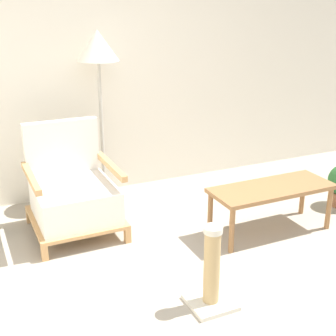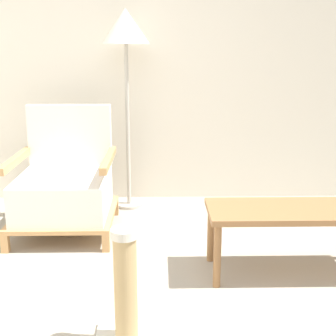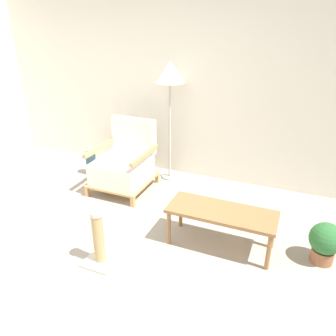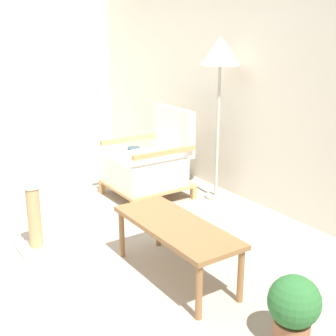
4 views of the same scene
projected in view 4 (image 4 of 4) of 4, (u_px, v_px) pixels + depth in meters
wall_back at (238, 65)px, 4.68m from camera, size 8.00×0.06×2.70m
armchair at (150, 165)px, 4.87m from camera, size 0.73×0.77×0.91m
floor_lamp at (220, 58)px, 4.49m from camera, size 0.38×0.38×1.64m
coffee_table at (176, 231)px, 3.28m from camera, size 1.06×0.42×0.41m
vase at (134, 161)px, 5.57m from camera, size 0.15×0.15×0.35m
potted_plant at (294, 307)px, 2.63m from camera, size 0.30×0.30×0.42m
scratching_post at (35, 224)px, 3.73m from camera, size 0.29×0.29×0.57m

